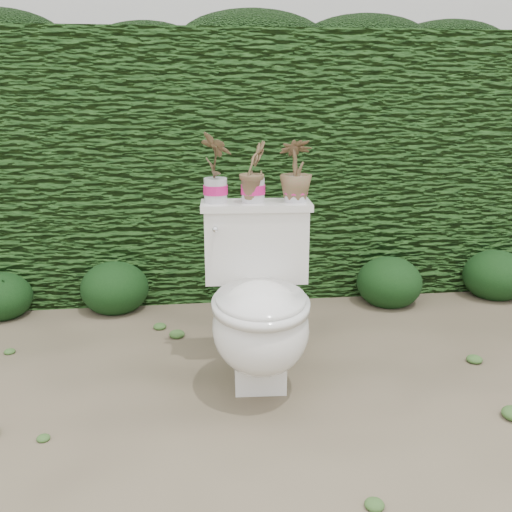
{
  "coord_description": "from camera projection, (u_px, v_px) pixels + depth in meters",
  "views": [
    {
      "loc": [
        -0.41,
        -2.21,
        1.26
      ],
      "look_at": [
        -0.12,
        0.21,
        0.55
      ],
      "focal_mm": 40.0,
      "sensor_mm": 36.0,
      "label": 1
    }
  ],
  "objects": [
    {
      "name": "ground",
      "position": [
        288.0,
        388.0,
        2.51
      ],
      "size": [
        60.0,
        60.0,
        0.0
      ],
      "primitive_type": "plane",
      "color": "#84755B",
      "rests_on": "ground"
    },
    {
      "name": "hedge",
      "position": [
        248.0,
        162.0,
        3.81
      ],
      "size": [
        8.0,
        1.0,
        1.6
      ],
      "primitive_type": "cube",
      "color": "#2C5A1E",
      "rests_on": "ground"
    },
    {
      "name": "house_wall",
      "position": [
        257.0,
        35.0,
        7.74
      ],
      "size": [
        8.0,
        3.5,
        4.0
      ],
      "primitive_type": "cube",
      "color": "silver",
      "rests_on": "ground"
    },
    {
      "name": "toilet",
      "position": [
        259.0,
        308.0,
        2.47
      ],
      "size": [
        0.51,
        0.7,
        0.78
      ],
      "rotation": [
        0.0,
        0.0,
        -0.06
      ],
      "color": "silver",
      "rests_on": "ground"
    },
    {
      "name": "potted_plant_left",
      "position": [
        215.0,
        169.0,
        2.53
      ],
      "size": [
        0.18,
        0.19,
        0.3
      ],
      "primitive_type": "imported",
      "rotation": [
        0.0,
        0.0,
        2.22
      ],
      "color": "#206A25",
      "rests_on": "toilet"
    },
    {
      "name": "potted_plant_center",
      "position": [
        253.0,
        174.0,
        2.54
      ],
      "size": [
        0.17,
        0.18,
        0.26
      ],
      "primitive_type": "imported",
      "rotation": [
        0.0,
        0.0,
        1.09
      ],
      "color": "#206A25",
      "rests_on": "toilet"
    },
    {
      "name": "potted_plant_right",
      "position": [
        296.0,
        172.0,
        2.55
      ],
      "size": [
        0.17,
        0.17,
        0.27
      ],
      "primitive_type": "imported",
      "rotation": [
        0.0,
        0.0,
        3.29
      ],
      "color": "#206A25",
      "rests_on": "toilet"
    },
    {
      "name": "liriope_clump_1",
      "position": [
        0.0,
        292.0,
        3.29
      ],
      "size": [
        0.35,
        0.35,
        0.28
      ],
      "primitive_type": "ellipsoid",
      "color": "#183C15",
      "rests_on": "ground"
    },
    {
      "name": "liriope_clump_2",
      "position": [
        114.0,
        283.0,
        3.39
      ],
      "size": [
        0.4,
        0.4,
        0.32
      ],
      "primitive_type": "ellipsoid",
      "color": "#183C15",
      "rests_on": "ground"
    },
    {
      "name": "liriope_clump_3",
      "position": [
        244.0,
        283.0,
        3.51
      ],
      "size": [
        0.3,
        0.3,
        0.24
      ],
      "primitive_type": "ellipsoid",
      "color": "#183C15",
      "rests_on": "ground"
    },
    {
      "name": "liriope_clump_4",
      "position": [
        389.0,
        278.0,
        3.49
      ],
      "size": [
        0.4,
        0.4,
        0.32
      ],
      "primitive_type": "ellipsoid",
      "color": "#183C15",
      "rests_on": "ground"
    },
    {
      "name": "liriope_clump_5",
      "position": [
        496.0,
        271.0,
        3.61
      ],
      "size": [
        0.4,
        0.4,
        0.32
      ],
      "primitive_type": "ellipsoid",
      "color": "#183C15",
      "rests_on": "ground"
    }
  ]
}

